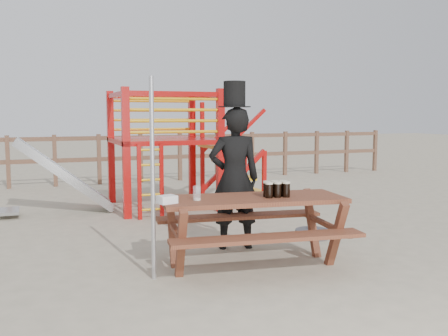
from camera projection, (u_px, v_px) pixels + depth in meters
The scene contains 10 objects.
ground at pixel (226, 262), 5.64m from camera, with size 60.00×60.00×0.00m, color tan.
back_fence at pixel (120, 153), 12.05m from camera, with size 15.09×0.09×1.20m.
playground_fort at pixel (159, 148), 8.89m from camera, with size 4.71×1.84×2.10m.
picnic_table at pixel (253, 223), 5.47m from camera, with size 2.15×1.61×0.77m.
man_with_hat at pixel (234, 174), 6.17m from camera, with size 0.71×0.53×2.07m.
metal_pole at pixel (153, 180), 4.97m from camera, with size 0.04×0.04×2.04m, color #B2B2B7.
parasol_base at pixel (312, 233), 6.78m from camera, with size 0.46×0.46×0.20m.
paper_bag at pixel (167, 199), 5.05m from camera, with size 0.18×0.14×0.08m, color white.
stout_pints at pixel (276, 189), 5.45m from camera, with size 0.29×0.20×0.17m.
empty_glasses at pixel (197, 194), 5.23m from camera, with size 0.08×0.08×0.15m.
Camera 1 is at (-2.01, -5.11, 1.67)m, focal length 40.00 mm.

